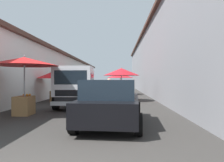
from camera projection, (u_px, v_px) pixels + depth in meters
ground at (101, 99)px, 16.07m from camera, size 90.00×90.00×0.00m
building_left_whitewash at (20, 73)px, 18.58m from camera, size 49.80×7.50×4.05m
building_right_concrete at (190, 59)px, 18.02m from camera, size 49.80×7.50×6.47m
fruit_stall_far_left at (120, 78)px, 20.64m from camera, size 2.65×2.65×2.13m
fruit_stall_near_right at (72, 77)px, 19.25m from camera, size 2.26×2.26×2.40m
fruit_stall_mid_lane at (24, 67)px, 8.61m from camera, size 2.76×2.76×2.45m
fruit_stall_far_right at (121, 75)px, 14.22m from camera, size 2.46×2.46×2.31m
fruit_stall_near_left at (55, 78)px, 13.94m from camera, size 2.23×2.23×2.12m
hatchback_car at (111, 102)px, 6.82m from camera, size 4.02×2.15×1.45m
delivery_truck at (77, 88)px, 10.79m from camera, size 4.94×2.02×2.08m
vendor_by_crates at (86, 86)px, 15.20m from camera, size 0.23×0.66×1.66m
vendor_in_shade at (109, 92)px, 10.47m from camera, size 0.56×0.37×1.52m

